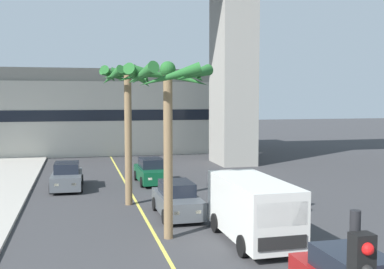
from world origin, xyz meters
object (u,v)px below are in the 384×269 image
Objects in this scene: car_queue_front at (152,172)px; car_queue_third at (177,200)px; car_queue_second at (67,177)px; palm_tree_mid_median at (127,89)px; delivery_van at (253,208)px; palm_tree_near_median at (169,91)px.

car_queue_front and car_queue_third have the same top height.
car_queue_second is at bearing -171.49° from car_queue_front.
car_queue_third is (-0.13, -8.58, 0.00)m from car_queue_front.
car_queue_second is at bearing 122.96° from car_queue_third.
car_queue_front is 0.59× the size of palm_tree_mid_median.
delivery_van is (7.02, -12.35, 0.57)m from car_queue_second.
car_queue_third is 0.58× the size of palm_tree_mid_median.
car_queue_third is at bearing -57.04° from car_queue_second.
palm_tree_mid_median is at bearing 124.92° from car_queue_third.
palm_tree_near_median is (-1.13, -11.95, 4.94)m from car_queue_front.
car_queue_front is 8.01m from palm_tree_mid_median.
car_queue_second is 0.61× the size of palm_tree_near_median.
delivery_van is at bearing -60.38° from car_queue_second.
car_queue_third is (5.06, -7.80, 0.00)m from car_queue_second.
car_queue_second is 7.82m from palm_tree_mid_median.
palm_tree_mid_median is (-0.93, 6.15, 0.18)m from palm_tree_near_median.
car_queue_second is 0.79× the size of delivery_van.
palm_tree_mid_median reaches higher than car_queue_second.
car_queue_third is 4.99m from delivery_van.
car_queue_front is at bearing 89.13° from car_queue_third.
delivery_van is 5.41m from palm_tree_near_median.
delivery_van is at bearing -61.96° from palm_tree_mid_median.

